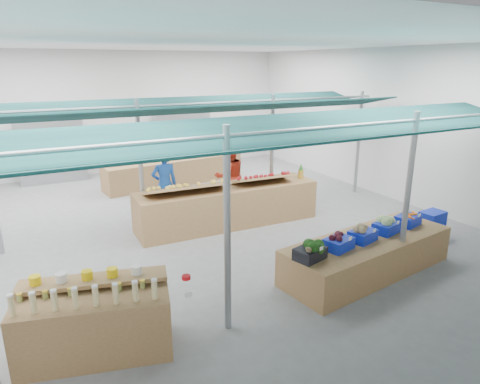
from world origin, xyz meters
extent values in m
plane|color=slate|center=(0.00, 0.00, 0.00)|extent=(13.00, 13.00, 0.00)
plane|color=silver|center=(0.00, 0.00, 4.20)|extent=(13.00, 13.00, 0.00)
plane|color=silver|center=(0.00, 6.50, 2.10)|extent=(12.00, 0.00, 12.00)
plane|color=silver|center=(6.00, 0.00, 2.10)|extent=(0.00, 13.00, 13.00)
cylinder|color=gray|center=(-1.00, -4.00, 1.50)|extent=(0.10, 0.10, 3.00)
cylinder|color=gray|center=(-1.00, 0.50, 1.50)|extent=(0.10, 0.10, 3.00)
cylinder|color=gray|center=(2.50, -4.00, 1.50)|extent=(0.10, 0.10, 3.00)
cylinder|color=gray|center=(2.50, 0.50, 1.50)|extent=(0.10, 0.10, 3.00)
cylinder|color=gray|center=(5.50, 0.50, 1.50)|extent=(0.10, 0.10, 3.00)
cylinder|color=gray|center=(0.75, -4.00, 2.85)|extent=(10.00, 0.06, 0.06)
cylinder|color=gray|center=(0.75, 0.50, 2.85)|extent=(10.00, 0.06, 0.06)
cube|color=black|center=(0.75, -4.65, 2.78)|extent=(9.50, 1.28, 0.30)
cube|color=black|center=(0.75, -3.35, 2.78)|extent=(9.50, 1.28, 0.30)
cube|color=black|center=(0.75, -0.15, 2.78)|extent=(9.50, 1.28, 0.30)
cube|color=black|center=(0.75, 1.15, 2.78)|extent=(9.50, 1.28, 0.30)
cube|color=#B23F33|center=(-2.50, 6.00, 1.00)|extent=(2.00, 0.50, 2.00)
cube|color=#B23F33|center=(2.00, 6.00, 1.00)|extent=(2.00, 0.50, 2.00)
cube|color=brown|center=(-2.81, -3.70, 0.43)|extent=(2.10, 1.32, 0.87)
cube|color=#997247|center=(-2.74, -3.44, 0.94)|extent=(1.98, 0.85, 0.06)
cube|color=brown|center=(2.07, -3.62, 0.34)|extent=(3.62, 1.63, 0.68)
cube|color=brown|center=(0.87, -0.18, 0.47)|extent=(4.43, 1.16, 0.94)
cube|color=brown|center=(0.95, 3.93, 0.41)|extent=(4.61, 1.40, 0.82)
cube|color=#1127BB|center=(4.46, -3.09, 0.32)|extent=(0.57, 0.43, 0.64)
imported|color=#164294|center=(-0.33, 0.92, 0.88)|extent=(0.65, 0.44, 1.76)
imported|color=maroon|center=(1.47, 0.92, 0.88)|extent=(0.87, 0.69, 1.76)
cube|color=black|center=(0.58, -3.82, 0.78)|extent=(0.58, 0.47, 0.20)
cube|color=white|center=(0.64, -4.03, 0.94)|extent=(0.08, 0.03, 0.06)
cube|color=#1127BB|center=(1.26, -3.73, 0.78)|extent=(0.58, 0.47, 0.20)
cube|color=white|center=(1.31, -3.94, 0.94)|extent=(0.08, 0.03, 0.06)
cube|color=#1127BB|center=(1.88, -3.64, 0.78)|extent=(0.58, 0.47, 0.20)
cube|color=white|center=(1.94, -3.86, 0.94)|extent=(0.08, 0.03, 0.06)
cube|color=#1127BB|center=(2.56, -3.55, 0.78)|extent=(0.58, 0.47, 0.20)
cube|color=white|center=(2.61, -3.76, 0.94)|extent=(0.08, 0.03, 0.06)
cube|color=#1127BB|center=(3.23, -3.46, 0.78)|extent=(0.58, 0.47, 0.20)
cube|color=white|center=(3.29, -3.67, 0.94)|extent=(0.08, 0.03, 0.06)
sphere|color=brown|center=(0.45, -3.96, 0.92)|extent=(0.09, 0.09, 0.09)
sphere|color=brown|center=(0.40, -3.98, 0.96)|extent=(0.06, 0.06, 0.06)
cylinder|color=red|center=(-1.70, -4.22, 1.10)|extent=(0.12, 0.12, 0.05)
cube|color=white|center=(-1.70, -4.28, 0.88)|extent=(0.10, 0.01, 0.07)
cube|color=#997247|center=(-0.18, -0.26, 1.06)|extent=(1.93, 0.78, 0.26)
cube|color=#997247|center=(1.76, -0.31, 1.06)|extent=(1.53, 0.76, 0.26)
cylinder|color=#8C6019|center=(2.86, -0.34, 1.05)|extent=(0.14, 0.14, 0.22)
cone|color=#26661E|center=(2.86, -0.34, 1.24)|extent=(0.12, 0.12, 0.18)
camera|label=1|loc=(-3.39, -8.95, 3.75)|focal=32.00mm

